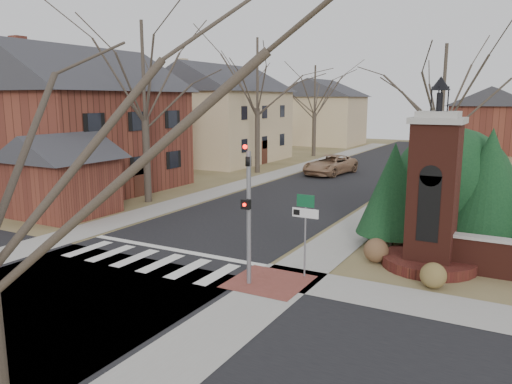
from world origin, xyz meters
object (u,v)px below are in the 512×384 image
Objects in this scene: traffic_signal_pole at (248,204)px; brick_gate_monument at (433,206)px; pickup_truck at (330,165)px; sign_post at (305,219)px; distant_car at (439,146)px.

brick_gate_monument reaches higher than traffic_signal_pole.
brick_gate_monument is at bearing -52.50° from pickup_truck.
sign_post is 0.51× the size of pickup_truck.
brick_gate_monument is at bearing 106.14° from distant_car.
pickup_truck is (-5.90, 23.27, -1.84)m from traffic_signal_pole.
brick_gate_monument is at bearing 43.24° from traffic_signal_pole.
distant_car is at bearing 83.59° from pickup_truck.
sign_post is 4.55m from brick_gate_monument.
traffic_signal_pole is at bearing -132.43° from sign_post.
traffic_signal_pole is 1.64× the size of sign_post.
brick_gate_monument reaches higher than distant_car.
sign_post is 0.42× the size of brick_gate_monument.
brick_gate_monument reaches higher than pickup_truck.
traffic_signal_pole is at bearing 99.00° from distant_car.
distant_car is at bearing 93.05° from sign_post.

